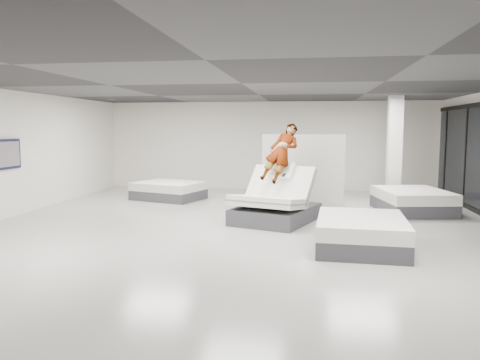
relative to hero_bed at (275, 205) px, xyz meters
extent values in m
plane|color=#A7A69E|center=(-0.69, -0.94, -0.41)|extent=(14.00, 14.00, 0.00)
plane|color=black|center=(-0.69, -0.94, 2.79)|extent=(14.00, 14.00, 0.00)
cube|color=silver|center=(-0.69, 6.06, 1.19)|extent=(12.00, 0.04, 3.20)
cube|color=silver|center=(-0.69, -7.94, 1.19)|extent=(12.00, 0.04, 3.20)
cube|color=#3A3A3F|center=(0.02, 0.04, -0.23)|extent=(2.21, 2.53, 0.37)
cube|color=white|center=(0.10, 0.29, 0.43)|extent=(1.79, 1.36, 0.95)
cube|color=slate|center=(0.10, 0.29, 0.43)|extent=(1.76, 1.24, 0.83)
cube|color=white|center=(-0.16, -0.44, 0.14)|extent=(1.86, 1.55, 0.36)
cube|color=slate|center=(-0.16, -0.44, 0.14)|extent=(1.88, 1.56, 0.16)
cube|color=silver|center=(0.13, 0.35, 0.80)|extent=(0.68, 0.57, 0.42)
imported|color=slate|center=(0.12, 0.32, 0.92)|extent=(1.12, 1.74, 1.21)
cube|color=black|center=(0.21, -0.08, 0.73)|extent=(0.10, 0.15, 0.08)
cube|color=silver|center=(0.60, 1.71, 0.62)|extent=(2.24, 0.64, 2.07)
cube|color=#3A3A3F|center=(3.54, 1.88, -0.25)|extent=(1.98, 2.43, 0.33)
cube|color=white|center=(3.54, 1.88, 0.05)|extent=(1.98, 2.43, 0.27)
cube|color=#3A3A3F|center=(1.77, -2.24, -0.25)|extent=(1.71, 2.21, 0.32)
cube|color=white|center=(1.77, -2.24, 0.04)|extent=(1.71, 2.21, 0.27)
cube|color=#3A3A3F|center=(-3.61, 3.09, -0.26)|extent=(2.37, 2.05, 0.30)
cube|color=white|center=(-3.61, 3.09, 0.01)|extent=(2.37, 2.05, 0.25)
cube|color=silver|center=(3.31, 3.56, 1.19)|extent=(0.40, 0.40, 3.20)
cube|color=black|center=(-6.63, -0.44, 1.19)|extent=(0.05, 0.95, 0.75)
cube|color=#8E785F|center=(-6.60, -0.44, 1.19)|extent=(0.02, 0.82, 0.62)
cube|color=black|center=(5.21, 3.06, 1.04)|extent=(0.09, 0.08, 2.80)
cube|color=black|center=(5.21, 5.06, 1.04)|extent=(0.09, 0.08, 2.80)
camera|label=1|loc=(0.81, -11.06, 1.83)|focal=35.00mm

